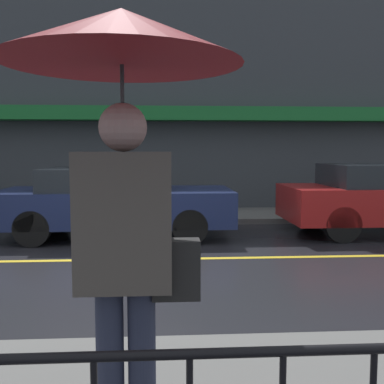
# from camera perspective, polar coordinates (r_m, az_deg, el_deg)

# --- Properties ---
(ground_plane) EXTENTS (80.00, 80.00, 0.00)m
(ground_plane) POSITION_cam_1_polar(r_m,az_deg,el_deg) (7.00, -9.43, -8.50)
(ground_plane) COLOR black
(sidewalk_far) EXTENTS (28.00, 2.02, 0.12)m
(sidewalk_far) POSITION_cam_1_polar(r_m,az_deg,el_deg) (11.05, -7.27, -3.07)
(sidewalk_far) COLOR #60605E
(sidewalk_far) RESTS_ON ground_plane
(lane_marking) EXTENTS (25.20, 0.12, 0.01)m
(lane_marking) POSITION_cam_1_polar(r_m,az_deg,el_deg) (7.00, -9.43, -8.47)
(lane_marking) COLOR gold
(lane_marking) RESTS_ON ground_plane
(building_storefront) EXTENTS (28.00, 0.85, 6.92)m
(building_storefront) POSITION_cam_1_polar(r_m,az_deg,el_deg) (12.20, -7.12, 13.53)
(building_storefront) COLOR #383D42
(building_storefront) RESTS_ON ground_plane
(pedestrian) EXTENTS (1.17, 1.17, 2.22)m
(pedestrian) POSITION_cam_1_polar(r_m,az_deg,el_deg) (2.23, -8.72, 11.45)
(pedestrian) COLOR #23283D
(pedestrian) RESTS_ON sidewalk_near
(car_navy) EXTENTS (4.41, 1.83, 1.33)m
(car_navy) POSITION_cam_1_polar(r_m,az_deg,el_deg) (8.73, -9.83, -1.12)
(car_navy) COLOR #19234C
(car_navy) RESTS_ON ground_plane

